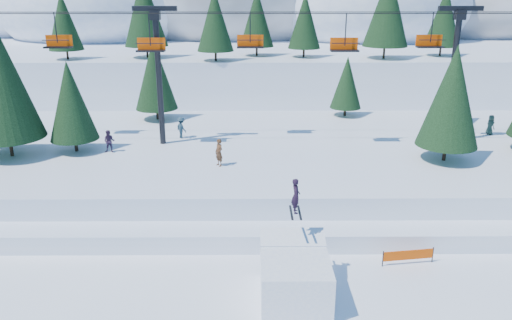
{
  "coord_description": "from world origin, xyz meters",
  "views": [
    {
      "loc": [
        -2.0,
        -19.33,
        13.85
      ],
      "look_at": [
        -1.82,
        6.0,
        5.2
      ],
      "focal_mm": 35.0,
      "sensor_mm": 36.0,
      "label": 1
    }
  ],
  "objects_px": {
    "jump_kicker": "(294,274)",
    "banner_far": "(482,236)",
    "chairlift": "(303,55)",
    "banner_near": "(408,255)"
  },
  "relations": [
    {
      "from": "chairlift",
      "to": "jump_kicker",
      "type": "bearing_deg",
      "value": -96.12
    },
    {
      "from": "jump_kicker",
      "to": "chairlift",
      "type": "xyz_separation_m",
      "value": [
        1.82,
        16.98,
        8.13
      ]
    },
    {
      "from": "banner_near",
      "to": "banner_far",
      "type": "height_order",
      "value": "same"
    },
    {
      "from": "chairlift",
      "to": "banner_near",
      "type": "xyz_separation_m",
      "value": [
        4.46,
        -14.08,
        -8.78
      ]
    },
    {
      "from": "jump_kicker",
      "to": "banner_far",
      "type": "height_order",
      "value": "jump_kicker"
    },
    {
      "from": "banner_near",
      "to": "banner_far",
      "type": "distance_m",
      "value": 5.32
    },
    {
      "from": "banner_far",
      "to": "chairlift",
      "type": "bearing_deg",
      "value": 128.06
    },
    {
      "from": "jump_kicker",
      "to": "banner_far",
      "type": "bearing_deg",
      "value": 24.52
    },
    {
      "from": "banner_near",
      "to": "chairlift",
      "type": "bearing_deg",
      "value": 107.58
    },
    {
      "from": "banner_far",
      "to": "banner_near",
      "type": "bearing_deg",
      "value": -155.89
    }
  ]
}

